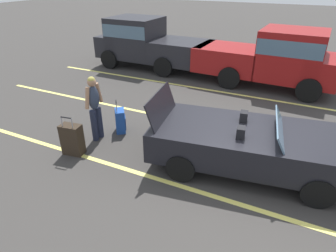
% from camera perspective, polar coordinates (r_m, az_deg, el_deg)
% --- Properties ---
extents(ground_plane, '(80.00, 80.00, 0.00)m').
position_cam_1_polar(ground_plane, '(6.67, 15.06, -7.87)').
color(ground_plane, '#383533').
extents(lot_line_near, '(18.00, 0.12, 0.01)m').
position_cam_1_polar(lot_line_near, '(5.74, 12.41, -14.33)').
color(lot_line_near, '#EAE066').
rests_on(lot_line_near, ground_plane).
extents(lot_line_mid, '(18.00, 0.12, 0.01)m').
position_cam_1_polar(lot_line_mid, '(7.94, 17.38, -2.05)').
color(lot_line_mid, '#EAE066').
rests_on(lot_line_mid, ground_plane).
extents(lot_line_far, '(18.00, 0.12, 0.01)m').
position_cam_1_polar(lot_line_far, '(10.39, 20.04, 4.70)').
color(lot_line_far, '#EAE066').
rests_on(lot_line_far, ground_plane).
extents(convertible_car, '(4.35, 2.35, 1.53)m').
position_cam_1_polar(convertible_car, '(6.36, 17.48, -3.77)').
color(convertible_car, black).
rests_on(convertible_car, ground_plane).
extents(suitcase_large_black, '(0.52, 0.36, 0.99)m').
position_cam_1_polar(suitcase_large_black, '(7.09, -18.22, -2.52)').
color(suitcase_large_black, '#2D2319').
rests_on(suitcase_large_black, ground_plane).
extents(suitcase_medium_bright, '(0.43, 0.46, 0.88)m').
position_cam_1_polar(suitcase_medium_bright, '(7.82, -9.31, 1.03)').
color(suitcase_medium_bright, '#1E479E').
rests_on(suitcase_medium_bright, ground_plane).
extents(traveler_person, '(0.24, 0.61, 1.65)m').
position_cam_1_polar(traveler_person, '(7.33, -14.20, 3.99)').
color(traveler_person, '#1E2338').
rests_on(traveler_person, ground_plane).
extents(parked_pickup_truck_near, '(5.02, 2.12, 2.10)m').
position_cam_1_polar(parked_pickup_truck_near, '(13.28, -4.47, 16.11)').
color(parked_pickup_truck_near, black).
rests_on(parked_pickup_truck_near, ground_plane).
extents(parked_pickup_truck_far, '(5.08, 2.24, 2.10)m').
position_cam_1_polar(parked_pickup_truck_far, '(11.36, 20.40, 12.50)').
color(parked_pickup_truck_far, maroon).
rests_on(parked_pickup_truck_far, ground_plane).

